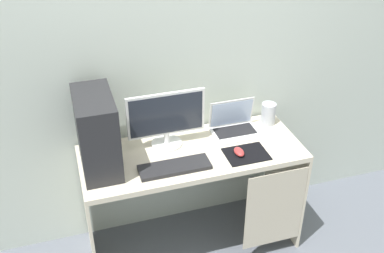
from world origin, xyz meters
name	(u,v)px	position (x,y,z in m)	size (l,w,h in m)	color
ground_plane	(192,241)	(0.00, 0.00, 0.00)	(8.00, 8.00, 0.00)	slate
wall_back	(177,51)	(0.00, 0.32, 1.30)	(4.00, 0.05, 2.60)	beige
desk	(196,173)	(0.02, -0.01, 0.60)	(1.37, 0.56, 0.77)	beige
pc_tower	(97,133)	(-0.56, 0.02, 1.00)	(0.21, 0.41, 0.46)	#232326
monitor	(166,119)	(-0.13, 0.12, 0.96)	(0.48, 0.19, 0.37)	white
laptop	(234,126)	(0.33, 0.14, 0.81)	(0.30, 0.22, 0.21)	white
speaker	(268,114)	(0.59, 0.16, 0.84)	(0.10, 0.10, 0.15)	#B7BCC6
keyboard	(175,167)	(-0.15, -0.14, 0.78)	(0.42, 0.14, 0.02)	#232326
mousepad	(246,154)	(0.31, -0.13, 0.77)	(0.26, 0.20, 0.01)	black
mouse_left	(239,152)	(0.26, -0.12, 0.79)	(0.06, 0.10, 0.03)	#B23333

